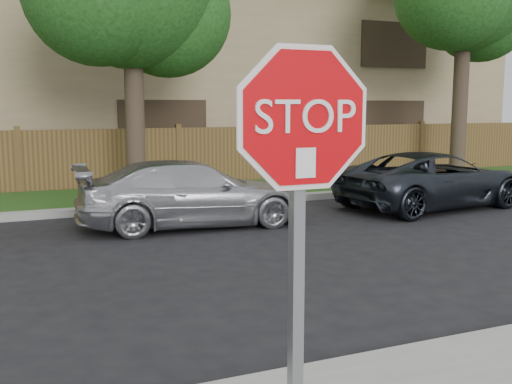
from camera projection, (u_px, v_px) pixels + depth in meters
name	position (u px, v px, depth m)	size (l,w,h in m)	color
far_curb	(26.00, 215.00, 11.64)	(70.00, 0.30, 0.15)	gray
grass_strip	(23.00, 203.00, 13.15)	(70.00, 3.00, 0.12)	#1E4714
fence	(19.00, 163.00, 14.49)	(70.00, 0.12, 1.60)	#4F381C
apartment_building	(8.00, 63.00, 19.19)	(35.20, 9.20, 7.20)	#96815D
stop_sign	(301.00, 182.00, 3.02)	(1.01, 0.13, 2.55)	gray
sedan_right	(192.00, 193.00, 10.93)	(1.69, 4.16, 1.21)	#AFB0B6
sedan_far_right	(433.00, 180.00, 12.91)	(2.01, 4.36, 1.21)	#292F37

